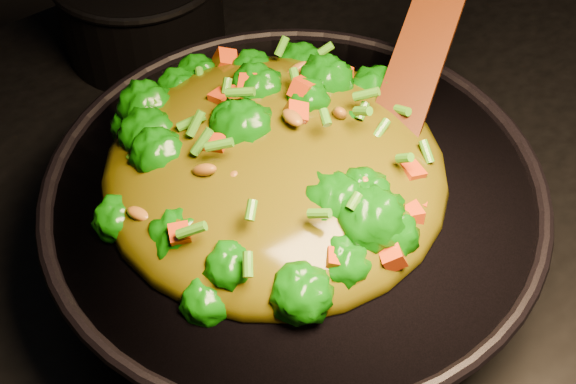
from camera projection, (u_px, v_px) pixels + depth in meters
stovetop at (279, 372)px, 1.25m from camera, size 1.20×0.90×0.90m
wok at (294, 231)px, 0.78m from camera, size 0.47×0.47×0.13m
stir_fry at (274, 136)px, 0.70m from camera, size 0.41×0.41×0.11m
spatula at (413, 75)px, 0.75m from camera, size 0.28×0.20×0.13m
back_pot at (142, 7)px, 1.02m from camera, size 0.24×0.24×0.12m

